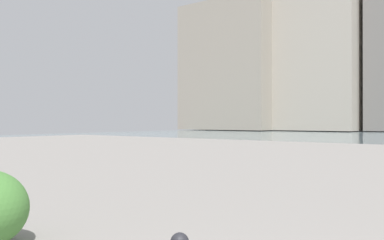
% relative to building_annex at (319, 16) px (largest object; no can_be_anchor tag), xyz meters
% --- Properties ---
extents(building_annex, '(15.06, 14.49, 40.54)m').
position_rel_building_annex_xyz_m(building_annex, '(0.00, 0.00, 0.00)').
color(building_annex, '#B2A899').
rests_on(building_annex, ground).
extents(building_highrise, '(16.99, 13.33, 24.65)m').
position_rel_building_annex_xyz_m(building_highrise, '(13.55, 4.25, -7.94)').
color(building_highrise, '#9E9384').
rests_on(building_highrise, ground).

